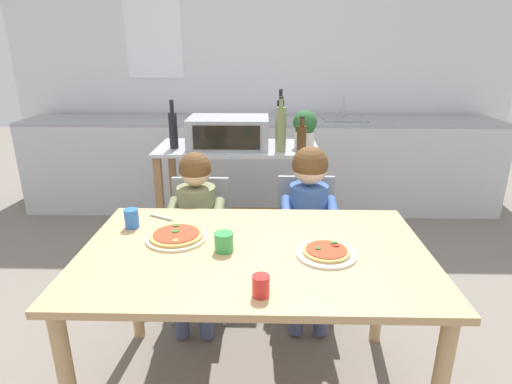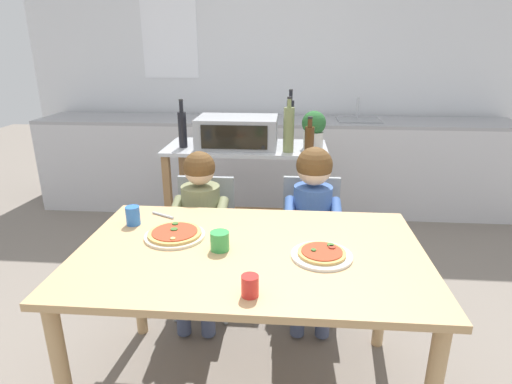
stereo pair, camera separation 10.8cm
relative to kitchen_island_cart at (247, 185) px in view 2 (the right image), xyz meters
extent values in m
plane|color=slate|center=(0.16, -0.24, -0.59)|extent=(11.27, 11.27, 0.00)
cube|color=silver|center=(0.16, 1.51, 0.76)|extent=(5.08, 0.12, 2.70)
cube|color=white|center=(-0.92, 1.45, 1.06)|extent=(0.56, 0.01, 0.80)
cube|color=silver|center=(0.16, 1.10, -0.16)|extent=(4.58, 0.60, 0.86)
cube|color=#9E9EA3|center=(0.16, 1.10, 0.29)|extent=(4.58, 0.60, 0.03)
cube|color=gray|center=(0.96, 1.10, 0.30)|extent=(0.40, 0.33, 0.02)
cylinder|color=#B7BABF|center=(0.96, 1.22, 0.40)|extent=(0.02, 0.02, 0.20)
cube|color=#B7BABF|center=(0.00, 0.00, 0.28)|extent=(1.15, 0.52, 0.02)
cube|color=olive|center=(0.00, 0.00, -0.28)|extent=(1.06, 0.48, 0.02)
cube|color=olive|center=(-0.53, -0.22, -0.16)|extent=(0.05, 0.05, 0.86)
cube|color=olive|center=(0.53, -0.22, -0.16)|extent=(0.05, 0.05, 0.86)
cube|color=olive|center=(-0.53, 0.22, -0.16)|extent=(0.05, 0.05, 0.86)
cube|color=olive|center=(0.53, 0.22, -0.16)|extent=(0.05, 0.05, 0.86)
cube|color=#999BA0|center=(-0.06, -0.02, 0.40)|extent=(0.56, 0.37, 0.21)
cube|color=black|center=(-0.06, -0.20, 0.40)|extent=(0.45, 0.01, 0.16)
cylinder|color=black|center=(0.13, -0.21, 0.34)|extent=(0.02, 0.01, 0.02)
cylinder|color=black|center=(-0.44, -0.07, 0.42)|extent=(0.06, 0.06, 0.25)
cylinder|color=black|center=(-0.44, -0.07, 0.58)|extent=(0.03, 0.03, 0.08)
cylinder|color=black|center=(-0.44, -0.07, 0.62)|extent=(0.03, 0.03, 0.01)
cylinder|color=black|center=(0.31, 0.21, 0.44)|extent=(0.05, 0.05, 0.30)
cylinder|color=black|center=(0.31, 0.21, 0.63)|extent=(0.03, 0.03, 0.07)
cylinder|color=black|center=(0.31, 0.21, 0.67)|extent=(0.03, 0.03, 0.01)
cylinder|color=#4C2D14|center=(0.44, -0.19, 0.38)|extent=(0.06, 0.06, 0.18)
cylinder|color=#4C2D14|center=(0.44, -0.19, 0.50)|extent=(0.03, 0.03, 0.05)
cylinder|color=black|center=(0.44, -0.19, 0.54)|extent=(0.03, 0.03, 0.01)
cylinder|color=olive|center=(0.30, -0.15, 0.44)|extent=(0.07, 0.07, 0.30)
cylinder|color=olive|center=(0.30, -0.15, 0.62)|extent=(0.03, 0.03, 0.06)
cylinder|color=black|center=(0.30, -0.15, 0.66)|extent=(0.03, 0.03, 0.01)
cylinder|color=beige|center=(0.47, -0.01, 0.35)|extent=(0.14, 0.14, 0.11)
sphere|color=#28602D|center=(0.47, -0.01, 0.47)|extent=(0.17, 0.17, 0.17)
cube|color=tan|center=(0.16, -1.36, 0.16)|extent=(1.45, 0.91, 0.03)
cylinder|color=tan|center=(-0.51, -0.97, -0.22)|extent=(0.06, 0.06, 0.73)
cylinder|color=tan|center=(0.82, -0.97, -0.22)|extent=(0.06, 0.06, 0.73)
cube|color=gray|center=(-0.19, -0.71, -0.15)|extent=(0.36, 0.36, 0.04)
cube|color=gray|center=(-0.19, -0.55, 0.04)|extent=(0.34, 0.03, 0.38)
cylinder|color=gray|center=(-0.04, -0.86, -0.37)|extent=(0.03, 0.03, 0.42)
cylinder|color=gray|center=(-0.34, -0.86, -0.37)|extent=(0.03, 0.03, 0.42)
cylinder|color=gray|center=(-0.04, -0.56, -0.37)|extent=(0.03, 0.03, 0.42)
cylinder|color=gray|center=(-0.34, -0.56, -0.37)|extent=(0.03, 0.03, 0.42)
cube|color=gray|center=(0.45, -0.67, -0.15)|extent=(0.36, 0.36, 0.04)
cube|color=gray|center=(0.45, -0.51, 0.04)|extent=(0.34, 0.03, 0.38)
cylinder|color=gray|center=(0.60, -0.82, -0.37)|extent=(0.03, 0.03, 0.42)
cylinder|color=gray|center=(0.30, -0.82, -0.37)|extent=(0.03, 0.03, 0.42)
cylinder|color=gray|center=(0.60, -0.52, -0.37)|extent=(0.03, 0.03, 0.42)
cylinder|color=gray|center=(0.30, -0.52, -0.37)|extent=(0.03, 0.03, 0.42)
cube|color=#424C6B|center=(-0.12, -0.85, -0.11)|extent=(0.10, 0.30, 0.10)
cylinder|color=#424C6B|center=(-0.12, -0.98, -0.35)|extent=(0.08, 0.08, 0.44)
cube|color=#424C6B|center=(-0.26, -0.85, -0.11)|extent=(0.10, 0.30, 0.10)
cylinder|color=#424C6B|center=(-0.26, -0.98, -0.35)|extent=(0.08, 0.08, 0.44)
cylinder|color=#7A7F56|center=(-0.06, -0.81, 0.09)|extent=(0.06, 0.26, 0.15)
cylinder|color=#7A7F56|center=(-0.32, -0.81, 0.09)|extent=(0.06, 0.26, 0.15)
cylinder|color=#7A7F56|center=(-0.19, -0.71, 0.06)|extent=(0.22, 0.22, 0.33)
sphere|color=beige|center=(-0.19, -0.71, 0.32)|extent=(0.17, 0.17, 0.17)
sphere|color=brown|center=(-0.19, -0.71, 0.34)|extent=(0.18, 0.18, 0.18)
cube|color=#424C6B|center=(0.52, -0.81, -0.11)|extent=(0.10, 0.30, 0.10)
cylinder|color=#424C6B|center=(0.52, -0.94, -0.35)|extent=(0.08, 0.08, 0.44)
cube|color=#424C6B|center=(0.38, -0.81, -0.11)|extent=(0.10, 0.30, 0.10)
cylinder|color=#424C6B|center=(0.38, -0.94, -0.35)|extent=(0.08, 0.08, 0.44)
cylinder|color=#3D60A8|center=(0.58, -0.77, 0.09)|extent=(0.06, 0.26, 0.15)
cylinder|color=#3D60A8|center=(0.32, -0.77, 0.09)|extent=(0.06, 0.26, 0.15)
cylinder|color=#3D60A8|center=(0.45, -0.67, 0.06)|extent=(0.22, 0.22, 0.33)
sphere|color=beige|center=(0.45, -0.67, 0.33)|extent=(0.19, 0.19, 0.19)
sphere|color=brown|center=(0.45, -0.67, 0.35)|extent=(0.20, 0.20, 0.20)
cylinder|color=beige|center=(-0.19, -1.27, 0.18)|extent=(0.27, 0.27, 0.01)
cylinder|color=tan|center=(-0.19, -1.27, 0.19)|extent=(0.24, 0.24, 0.01)
cylinder|color=#B23D23|center=(-0.19, -1.27, 0.20)|extent=(0.20, 0.20, 0.00)
cylinder|color=#386628|center=(-0.20, -1.25, 0.20)|extent=(0.03, 0.03, 0.01)
cylinder|color=#DBC666|center=(-0.18, -1.35, 0.20)|extent=(0.02, 0.02, 0.01)
cylinder|color=#386628|center=(-0.21, -1.19, 0.20)|extent=(0.03, 0.03, 0.01)
cylinder|color=white|center=(0.45, -1.41, 0.18)|extent=(0.25, 0.25, 0.01)
cylinder|color=tan|center=(0.45, -1.41, 0.19)|extent=(0.19, 0.19, 0.01)
cylinder|color=#B23D23|center=(0.45, -1.41, 0.20)|extent=(0.17, 0.17, 0.00)
cylinder|color=maroon|center=(0.49, -1.38, 0.20)|extent=(0.03, 0.03, 0.01)
cylinder|color=#386628|center=(0.42, -1.41, 0.20)|extent=(0.02, 0.02, 0.01)
cylinder|color=#386628|center=(0.49, -1.36, 0.20)|extent=(0.03, 0.03, 0.01)
cylinder|color=red|center=(0.19, -1.71, 0.21)|extent=(0.06, 0.06, 0.08)
cylinder|color=blue|center=(-0.42, -1.15, 0.22)|extent=(0.07, 0.07, 0.09)
cylinder|color=green|center=(0.03, -1.38, 0.21)|extent=(0.08, 0.08, 0.08)
cylinder|color=#B7BABF|center=(-0.31, -1.04, 0.18)|extent=(0.13, 0.08, 0.01)
camera|label=1|loc=(0.20, -2.95, 0.98)|focal=29.48mm
camera|label=2|loc=(0.31, -2.94, 0.98)|focal=29.48mm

